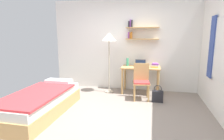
{
  "coord_description": "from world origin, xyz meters",
  "views": [
    {
      "loc": [
        0.75,
        -3.45,
        1.62
      ],
      "look_at": [
        -0.12,
        0.51,
        0.85
      ],
      "focal_mm": 30.11,
      "sensor_mm": 36.0,
      "label": 1
    }
  ],
  "objects_px": {
    "desk_chair": "(141,80)",
    "water_bottle": "(128,62)",
    "standing_lamp": "(109,40)",
    "laptop": "(140,65)",
    "book_stack": "(155,65)",
    "desk": "(141,72)",
    "handbag": "(157,96)",
    "bed": "(41,103)"
  },
  "relations": [
    {
      "from": "desk_chair",
      "to": "water_bottle",
      "type": "height_order",
      "value": "water_bottle"
    },
    {
      "from": "standing_lamp",
      "to": "laptop",
      "type": "distance_m",
      "value": 1.1
    },
    {
      "from": "standing_lamp",
      "to": "book_stack",
      "type": "relative_size",
      "value": 7.71
    },
    {
      "from": "desk",
      "to": "handbag",
      "type": "distance_m",
      "value": 0.93
    },
    {
      "from": "book_stack",
      "to": "desk",
      "type": "bearing_deg",
      "value": -174.84
    },
    {
      "from": "desk",
      "to": "standing_lamp",
      "type": "relative_size",
      "value": 0.63
    },
    {
      "from": "laptop",
      "to": "book_stack",
      "type": "relative_size",
      "value": 1.36
    },
    {
      "from": "bed",
      "to": "book_stack",
      "type": "xyz_separation_m",
      "value": [
        2.29,
        1.92,
        0.55
      ]
    },
    {
      "from": "desk_chair",
      "to": "book_stack",
      "type": "xyz_separation_m",
      "value": [
        0.33,
        0.54,
        0.3
      ]
    },
    {
      "from": "desk_chair",
      "to": "standing_lamp",
      "type": "relative_size",
      "value": 0.54
    },
    {
      "from": "desk_chair",
      "to": "laptop",
      "type": "relative_size",
      "value": 3.05
    },
    {
      "from": "desk_chair",
      "to": "desk",
      "type": "bearing_deg",
      "value": 95.96
    },
    {
      "from": "desk",
      "to": "water_bottle",
      "type": "bearing_deg",
      "value": 168.74
    },
    {
      "from": "desk_chair",
      "to": "standing_lamp",
      "type": "bearing_deg",
      "value": 157.89
    },
    {
      "from": "standing_lamp",
      "to": "handbag",
      "type": "relative_size",
      "value": 3.95
    },
    {
      "from": "water_bottle",
      "to": "desk",
      "type": "bearing_deg",
      "value": -11.26
    },
    {
      "from": "standing_lamp",
      "to": "handbag",
      "type": "xyz_separation_m",
      "value": [
        1.33,
        -0.53,
        -1.32
      ]
    },
    {
      "from": "bed",
      "to": "desk_chair",
      "type": "relative_size",
      "value": 2.25
    },
    {
      "from": "laptop",
      "to": "handbag",
      "type": "xyz_separation_m",
      "value": [
        0.48,
        -0.7,
        -0.64
      ]
    },
    {
      "from": "handbag",
      "to": "standing_lamp",
      "type": "bearing_deg",
      "value": 158.26
    },
    {
      "from": "desk_chair",
      "to": "handbag",
      "type": "distance_m",
      "value": 0.55
    },
    {
      "from": "desk",
      "to": "handbag",
      "type": "xyz_separation_m",
      "value": [
        0.46,
        -0.66,
        -0.45
      ]
    },
    {
      "from": "book_stack",
      "to": "desk_chair",
      "type": "bearing_deg",
      "value": -121.36
    },
    {
      "from": "standing_lamp",
      "to": "laptop",
      "type": "bearing_deg",
      "value": 11.5
    },
    {
      "from": "book_stack",
      "to": "handbag",
      "type": "height_order",
      "value": "book_stack"
    },
    {
      "from": "laptop",
      "to": "water_bottle",
      "type": "height_order",
      "value": "water_bottle"
    },
    {
      "from": "bed",
      "to": "desk",
      "type": "xyz_separation_m",
      "value": [
        1.9,
        1.88,
        0.36
      ]
    },
    {
      "from": "desk_chair",
      "to": "water_bottle",
      "type": "bearing_deg",
      "value": 126.59
    },
    {
      "from": "water_bottle",
      "to": "handbag",
      "type": "xyz_separation_m",
      "value": [
        0.84,
        -0.74,
        -0.7
      ]
    },
    {
      "from": "desk_chair",
      "to": "laptop",
      "type": "distance_m",
      "value": 0.63
    },
    {
      "from": "laptop",
      "to": "handbag",
      "type": "distance_m",
      "value": 1.06
    },
    {
      "from": "bed",
      "to": "book_stack",
      "type": "relative_size",
      "value": 9.36
    },
    {
      "from": "bed",
      "to": "laptop",
      "type": "xyz_separation_m",
      "value": [
        1.88,
        1.92,
        0.55
      ]
    },
    {
      "from": "laptop",
      "to": "water_bottle",
      "type": "distance_m",
      "value": 0.37
    },
    {
      "from": "book_stack",
      "to": "water_bottle",
      "type": "bearing_deg",
      "value": 176.92
    },
    {
      "from": "handbag",
      "to": "book_stack",
      "type": "bearing_deg",
      "value": 96.11
    },
    {
      "from": "handbag",
      "to": "desk",
      "type": "bearing_deg",
      "value": 124.68
    },
    {
      "from": "book_stack",
      "to": "standing_lamp",
      "type": "bearing_deg",
      "value": -172.31
    },
    {
      "from": "standing_lamp",
      "to": "water_bottle",
      "type": "distance_m",
      "value": 0.82
    },
    {
      "from": "desk",
      "to": "book_stack",
      "type": "relative_size",
      "value": 4.85
    },
    {
      "from": "bed",
      "to": "handbag",
      "type": "bearing_deg",
      "value": 27.26
    },
    {
      "from": "bed",
      "to": "handbag",
      "type": "distance_m",
      "value": 2.66
    }
  ]
}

